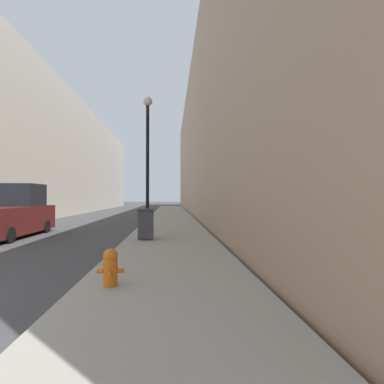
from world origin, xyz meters
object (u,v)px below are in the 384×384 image
at_px(trash_bin, 146,224).
at_px(lamppost, 148,150).
at_px(fire_hydrant, 110,266).
at_px(pickup_truck, 10,215).

relative_size(trash_bin, lamppost, 0.18).
relative_size(fire_hydrant, pickup_truck, 0.13).
height_order(fire_hydrant, lamppost, lamppost).
bearing_deg(pickup_truck, fire_hydrant, -53.74).
relative_size(trash_bin, pickup_truck, 0.21).
distance_m(fire_hydrant, lamppost, 10.05).
bearing_deg(trash_bin, fire_hydrant, -91.39).
relative_size(fire_hydrant, trash_bin, 0.59).
distance_m(lamppost, pickup_truck, 6.90).
distance_m(trash_bin, lamppost, 4.74).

